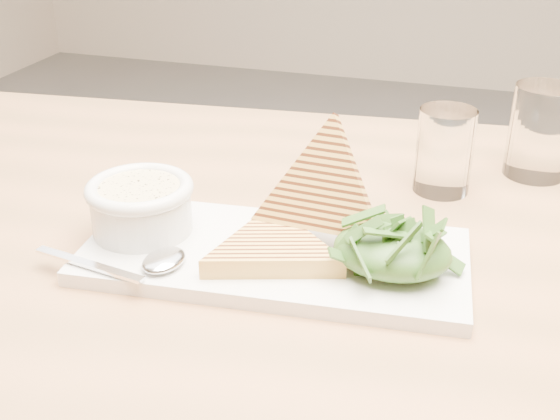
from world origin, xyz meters
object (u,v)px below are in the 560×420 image
(soup_bowl, at_px, (142,212))
(glass_far, at_px, (540,132))
(glass_near, at_px, (444,151))
(table_top, at_px, (325,280))
(platter, at_px, (274,256))

(soup_bowl, height_order, glass_far, glass_far)
(soup_bowl, bearing_deg, glass_near, 38.00)
(table_top, bearing_deg, platter, -163.60)
(glass_near, xyz_separation_m, glass_far, (0.11, 0.08, 0.01))
(glass_near, distance_m, glass_far, 0.14)
(table_top, xyz_separation_m, glass_far, (0.20, 0.29, 0.08))
(glass_near, bearing_deg, soup_bowl, -142.00)
(platter, relative_size, soup_bowl, 3.70)
(table_top, distance_m, glass_near, 0.24)
(table_top, bearing_deg, glass_far, 55.15)
(soup_bowl, xyz_separation_m, glass_near, (0.29, 0.22, 0.02))
(soup_bowl, height_order, glass_near, glass_near)
(platter, distance_m, glass_near, 0.27)
(glass_far, bearing_deg, platter, -129.53)
(platter, height_order, glass_far, glass_far)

